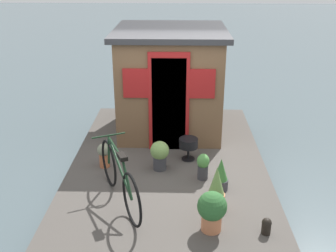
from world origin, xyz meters
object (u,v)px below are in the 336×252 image
(potted_plant_thyme, at_px, (212,210))
(potted_plant_fern, at_px, (203,166))
(potted_plant_ivy, at_px, (104,154))
(mooring_bollard, at_px, (266,226))
(potted_plant_lavender, at_px, (216,189))
(bicycle, at_px, (119,178))
(houseboat_cabin, at_px, (170,80))
(charcoal_grill, at_px, (188,144))
(potted_plant_sage, at_px, (221,175))
(potted_plant_mint, at_px, (160,154))

(potted_plant_thyme, relative_size, potted_plant_fern, 1.27)
(potted_plant_ivy, xyz_separation_m, mooring_bollard, (-1.72, -2.36, -0.12))
(potted_plant_lavender, bearing_deg, bicycle, 84.27)
(houseboat_cabin, xyz_separation_m, charcoal_grill, (-1.41, -0.35, -0.73))
(potted_plant_ivy, bearing_deg, potted_plant_thyme, -134.88)
(houseboat_cabin, xyz_separation_m, potted_plant_ivy, (-1.71, 1.06, -0.78))
(charcoal_grill, xyz_separation_m, mooring_bollard, (-2.02, -0.95, -0.17))
(potted_plant_sage, xyz_separation_m, mooring_bollard, (-1.05, -0.49, -0.13))
(potted_plant_sage, distance_m, charcoal_grill, 1.08)
(potted_plant_mint, xyz_separation_m, mooring_bollard, (-1.66, -1.43, -0.16))
(potted_plant_mint, xyz_separation_m, potted_plant_fern, (-0.29, -0.70, -0.05))
(charcoal_grill, height_order, mooring_bollard, charcoal_grill)
(potted_plant_thyme, distance_m, charcoal_grill, 1.98)
(potted_plant_sage, height_order, charcoal_grill, potted_plant_sage)
(houseboat_cabin, relative_size, potted_plant_lavender, 3.29)
(potted_plant_mint, bearing_deg, mooring_bollard, -139.17)
(bicycle, relative_size, potted_plant_fern, 3.86)
(houseboat_cabin, distance_m, charcoal_grill, 1.62)
(potted_plant_mint, bearing_deg, bicycle, 152.23)
(mooring_bollard, bearing_deg, potted_plant_lavender, 48.70)
(houseboat_cabin, height_order, potted_plant_ivy, houseboat_cabin)
(bicycle, bearing_deg, potted_plant_ivy, 21.22)
(potted_plant_thyme, bearing_deg, potted_plant_mint, 24.78)
(bicycle, height_order, potted_plant_ivy, bicycle)
(potted_plant_ivy, xyz_separation_m, charcoal_grill, (0.30, -1.41, 0.05))
(potted_plant_thyme, distance_m, potted_plant_mint, 1.76)
(potted_plant_fern, height_order, charcoal_grill, potted_plant_fern)
(bicycle, relative_size, potted_plant_sage, 3.23)
(potted_plant_ivy, distance_m, potted_plant_sage, 1.99)
(potted_plant_lavender, height_order, charcoal_grill, potted_plant_lavender)
(potted_plant_lavender, xyz_separation_m, potted_plant_fern, (0.84, 0.13, -0.08))
(potted_plant_fern, bearing_deg, mooring_bollard, -151.68)
(charcoal_grill, bearing_deg, potted_plant_sage, -154.37)
(bicycle, bearing_deg, potted_plant_thyme, -115.65)
(potted_plant_mint, distance_m, potted_plant_sage, 1.12)
(houseboat_cabin, bearing_deg, potted_plant_mint, 175.80)
(potted_plant_mint, xyz_separation_m, potted_plant_sage, (-0.60, -0.94, -0.04))
(houseboat_cabin, xyz_separation_m, potted_plant_fern, (-2.07, -0.57, -0.79))
(potted_plant_mint, height_order, mooring_bollard, potted_plant_mint)
(houseboat_cabin, distance_m, bicycle, 2.91)
(houseboat_cabin, xyz_separation_m, potted_plant_mint, (-1.78, 0.13, -0.74))
(potted_plant_sage, height_order, mooring_bollard, potted_plant_sage)
(houseboat_cabin, bearing_deg, charcoal_grill, -166.11)
(potted_plant_thyme, relative_size, charcoal_grill, 1.39)
(charcoal_grill, bearing_deg, potted_plant_fern, -161.80)
(potted_plant_thyme, xyz_separation_m, potted_plant_sage, (0.99, -0.21, -0.06))
(potted_plant_lavender, bearing_deg, mooring_bollard, -131.30)
(bicycle, height_order, potted_plant_fern, bicycle)
(houseboat_cabin, bearing_deg, potted_plant_sage, -161.11)
(potted_plant_fern, height_order, potted_plant_sage, potted_plant_sage)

